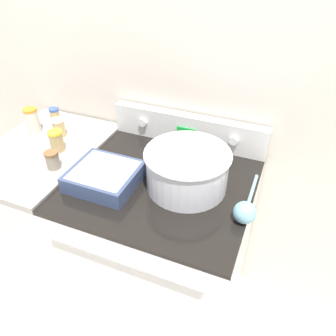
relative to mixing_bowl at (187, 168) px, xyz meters
name	(u,v)px	position (x,y,z in m)	size (l,w,h in m)	color
kitchen_wall	(195,73)	(-0.10, 0.37, 0.24)	(8.00, 0.05, 2.50)	beige
stove_range	(163,254)	(-0.10, -0.01, -0.55)	(0.74, 0.72, 0.92)	silver
control_panel	(188,129)	(-0.10, 0.31, -0.02)	(0.74, 0.07, 0.15)	silver
side_counter	(60,219)	(-0.72, -0.01, -0.55)	(0.50, 0.69, 0.93)	silver
mixing_bowl	(187,168)	(0.00, 0.00, 0.00)	(0.34, 0.34, 0.16)	silver
casserole_dish	(105,176)	(-0.31, -0.11, -0.05)	(0.26, 0.24, 0.07)	#38476B
ladle	(245,211)	(0.25, -0.10, -0.05)	(0.08, 0.31, 0.08)	#7AB2C6
spice_jar_brown_cap	(52,160)	(-0.56, -0.11, -0.04)	(0.06, 0.06, 0.08)	gray
spice_jar_yellow_cap	(57,141)	(-0.63, 0.01, -0.03)	(0.06, 0.06, 0.10)	tan
spice_jar_white_cap	(59,127)	(-0.70, 0.12, -0.03)	(0.06, 0.06, 0.09)	tan
spice_jar_blue_cap	(55,117)	(-0.78, 0.19, -0.03)	(0.05, 0.05, 0.10)	tan
spice_jar_orange_cap	(32,120)	(-0.85, 0.11, -0.02)	(0.07, 0.07, 0.12)	beige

